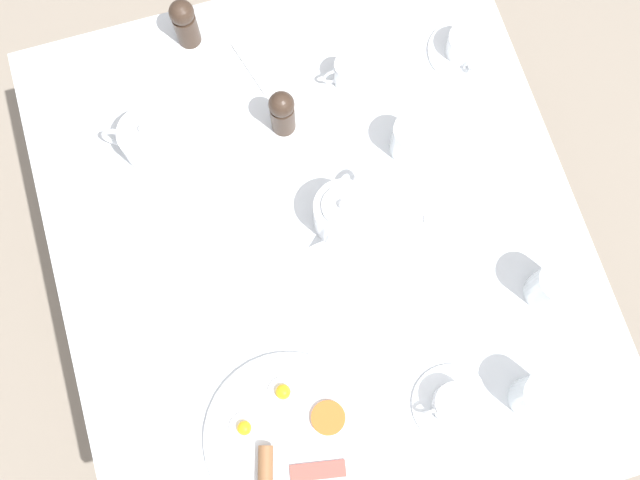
{
  "coord_description": "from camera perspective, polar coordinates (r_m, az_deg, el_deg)",
  "views": [
    {
      "loc": [
        0.11,
        0.36,
        2.16
      ],
      "look_at": [
        0.0,
        0.0,
        0.76
      ],
      "focal_mm": 42.0,
      "sensor_mm": 36.0,
      "label": 1
    }
  ],
  "objects": [
    {
      "name": "creamer_jug",
      "position": [
        1.57,
        2.1,
        12.64
      ],
      "size": [
        0.08,
        0.06,
        0.07
      ],
      "color": "white",
      "rests_on": "table"
    },
    {
      "name": "teapot_far",
      "position": [
        1.44,
        1.73,
        2.1
      ],
      "size": [
        0.14,
        0.16,
        0.11
      ],
      "rotation": [
        0.0,
        0.0,
        0.86
      ],
      "color": "white",
      "rests_on": "table"
    },
    {
      "name": "teacup_with_saucer_right",
      "position": [
        1.42,
        10.11,
        -12.21
      ],
      "size": [
        0.15,
        0.15,
        0.06
      ],
      "color": "white",
      "rests_on": "table"
    },
    {
      "name": "wine_glass_spare",
      "position": [
        1.46,
        17.25,
        -3.39
      ],
      "size": [
        0.08,
        0.08,
        0.11
      ],
      "color": "white",
      "rests_on": "table"
    },
    {
      "name": "salt_grinder",
      "position": [
        1.5,
        -2.91,
        9.71
      ],
      "size": [
        0.05,
        0.05,
        0.13
      ],
      "color": "#38281E",
      "rests_on": "table"
    },
    {
      "name": "water_glass_tall",
      "position": [
        1.42,
        16.22,
        -11.38
      ],
      "size": [
        0.08,
        0.08,
        0.12
      ],
      "color": "white",
      "rests_on": "table"
    },
    {
      "name": "knife_by_plate",
      "position": [
        1.46,
        -8.7,
        -4.98
      ],
      "size": [
        0.21,
        0.1,
        0.0
      ],
      "rotation": [
        0.0,
        0.0,
        4.29
      ],
      "color": "silver",
      "rests_on": "table"
    },
    {
      "name": "teacup_with_saucer_left",
      "position": [
        1.63,
        10.98,
        14.28
      ],
      "size": [
        0.15,
        0.15,
        0.06
      ],
      "color": "white",
      "rests_on": "table"
    },
    {
      "name": "napkin_folded",
      "position": [
        1.62,
        -3.88,
        13.75
      ],
      "size": [
        0.14,
        0.16,
        0.01
      ],
      "rotation": [
        0.0,
        0.0,
        1.84
      ],
      "color": "white",
      "rests_on": "table"
    },
    {
      "name": "water_glass_short",
      "position": [
        1.5,
        6.94,
        7.64
      ],
      "size": [
        0.08,
        0.08,
        0.09
      ],
      "color": "white",
      "rests_on": "table"
    },
    {
      "name": "ground_plane",
      "position": [
        2.2,
        0.0,
        -5.15
      ],
      "size": [
        8.0,
        8.0,
        0.0
      ],
      "primitive_type": "plane",
      "color": "gray"
    },
    {
      "name": "fork_by_plate",
      "position": [
        1.51,
        11.41,
        1.41
      ],
      "size": [
        0.18,
        0.08,
        0.0
      ],
      "rotation": [
        0.0,
        0.0,
        4.37
      ],
      "color": "silver",
      "rests_on": "table"
    },
    {
      "name": "pepper_grinder",
      "position": [
        1.61,
        -10.28,
        16.02
      ],
      "size": [
        0.05,
        0.05,
        0.13
      ],
      "color": "#38281E",
      "rests_on": "table"
    },
    {
      "name": "teapot_near",
      "position": [
        1.53,
        -12.91,
        7.41
      ],
      "size": [
        0.18,
        0.11,
        0.11
      ],
      "rotation": [
        0.0,
        0.0,
        2.74
      ],
      "color": "white",
      "rests_on": "table"
    },
    {
      "name": "breakfast_plate",
      "position": [
        1.42,
        -2.52,
        -14.82
      ],
      "size": [
        0.31,
        0.31,
        0.04
      ],
      "color": "white",
      "rests_on": "table"
    },
    {
      "name": "table",
      "position": [
        1.53,
        0.0,
        -0.81
      ],
      "size": [
        1.03,
        1.17,
        0.74
      ],
      "color": "silver",
      "rests_on": "ground_plane"
    }
  ]
}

